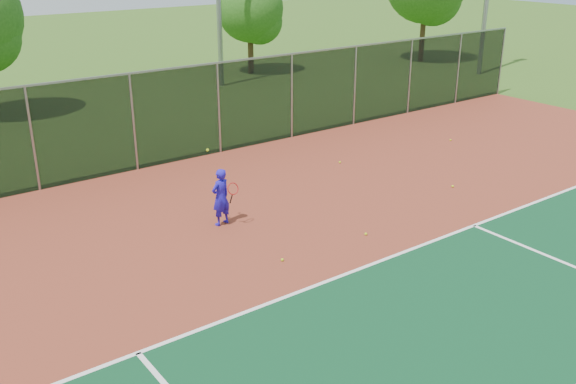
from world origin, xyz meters
The scene contains 10 objects.
ground centered at (0.00, 0.00, 0.00)m, with size 120.00×120.00×0.00m, color #315718.
court_apron centered at (0.00, 2.00, 0.01)m, with size 30.00×20.00×0.02m, color brown.
fence_back centered at (0.00, 12.00, 1.56)m, with size 30.00×0.06×3.03m.
tennis_player centered at (-3.03, 6.83, 0.76)m, with size 0.60×0.64×2.01m.
practice_ball_0 centered at (-2.98, 4.30, 0.06)m, with size 0.07×0.07×0.07m, color #B5D118.
practice_ball_1 centered at (2.48, 8.70, 0.06)m, with size 0.07×0.07×0.07m, color #B5D118.
practice_ball_2 centered at (-0.56, 4.20, 0.06)m, with size 0.07×0.07×0.07m, color #B5D118.
practice_ball_3 centered at (3.69, 5.11, 0.06)m, with size 0.07×0.07×0.07m, color #B5D118.
practice_ball_4 centered at (7.28, 8.24, 0.06)m, with size 0.07×0.07×0.07m, color #B5D118.
tree_back_mid centered at (8.63, 23.04, 3.23)m, with size 3.51×3.51×5.16m.
Camera 1 is at (-10.41, -6.02, 6.65)m, focal length 40.00 mm.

